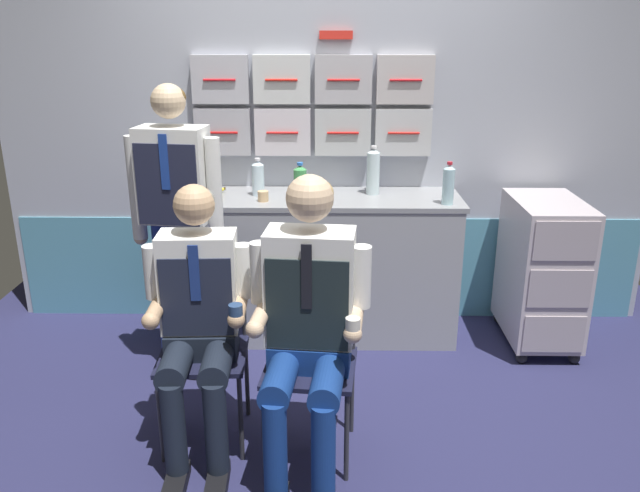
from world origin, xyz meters
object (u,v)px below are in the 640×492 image
at_px(espresso_cup_small, 263,196).
at_px(crew_member_standing, 177,210).
at_px(service_trolley, 542,269).
at_px(snack_banana, 212,190).
at_px(folding_chair_left, 205,329).
at_px(folding_chair_right, 313,340).
at_px(crew_member_right, 308,314).
at_px(water_bottle_short, 373,171).
at_px(crew_member_left, 198,313).

bearing_deg(espresso_cup_small, crew_member_standing, -140.86).
xyz_separation_m(crew_member_standing, espresso_cup_small, (0.43, 0.35, -0.01)).
bearing_deg(espresso_cup_small, service_trolley, -0.30).
relative_size(crew_member_standing, snack_banana, 9.41).
height_order(folding_chair_left, crew_member_standing, crew_member_standing).
distance_m(folding_chair_right, snack_banana, 1.44).
xyz_separation_m(service_trolley, espresso_cup_small, (-1.69, 0.01, 0.45)).
height_order(folding_chair_left, crew_member_right, crew_member_right).
height_order(folding_chair_right, snack_banana, snack_banana).
height_order(crew_member_right, water_bottle_short, crew_member_right).
xyz_separation_m(crew_member_right, crew_member_standing, (-0.74, 0.84, 0.21)).
xyz_separation_m(crew_member_left, crew_member_standing, (-0.25, 0.74, 0.26)).
bearing_deg(service_trolley, folding_chair_left, -153.99).
bearing_deg(crew_member_standing, espresso_cup_small, 39.14).
distance_m(folding_chair_right, crew_member_right, 0.26).
bearing_deg(crew_member_left, folding_chair_left, 92.88).
distance_m(service_trolley, crew_member_standing, 2.20).
relative_size(folding_chair_left, crew_member_standing, 0.53).
distance_m(folding_chair_left, crew_member_standing, 0.75).
bearing_deg(water_bottle_short, crew_member_left, -123.59).
distance_m(crew_member_left, folding_chair_right, 0.53).
bearing_deg(service_trolley, water_bottle_short, 169.40).
relative_size(crew_member_right, crew_member_standing, 0.82).
height_order(service_trolley, snack_banana, snack_banana).
height_order(folding_chair_left, espresso_cup_small, espresso_cup_small).
height_order(folding_chair_left, water_bottle_short, water_bottle_short).
bearing_deg(folding_chair_right, service_trolley, 36.94).
bearing_deg(crew_member_left, espresso_cup_small, 80.24).
bearing_deg(service_trolley, snack_banana, 174.72).
bearing_deg(crew_member_left, crew_member_right, -12.05).
distance_m(folding_chair_left, crew_member_left, 0.23).
bearing_deg(snack_banana, water_bottle_short, 0.30).
relative_size(service_trolley, espresso_cup_small, 14.32).
bearing_deg(service_trolley, espresso_cup_small, 179.70).
xyz_separation_m(crew_member_right, water_bottle_short, (0.36, 1.38, 0.31)).
relative_size(service_trolley, water_bottle_short, 3.08).
height_order(folding_chair_left, folding_chair_right, same).
relative_size(folding_chair_right, crew_member_standing, 0.53).
relative_size(service_trolley, crew_member_standing, 0.57).
height_order(crew_member_left, espresso_cup_small, crew_member_left).
height_order(crew_member_left, crew_member_right, crew_member_right).
height_order(crew_member_right, espresso_cup_small, crew_member_right).
bearing_deg(crew_member_right, snack_banana, 115.03).
xyz_separation_m(folding_chair_left, crew_member_right, (0.50, -0.27, 0.21)).
bearing_deg(folding_chair_right, crew_member_left, -174.17).
bearing_deg(service_trolley, crew_member_right, -139.41).
bearing_deg(espresso_cup_small, folding_chair_left, -101.91).
relative_size(folding_chair_left, water_bottle_short, 2.87).
distance_m(service_trolley, water_bottle_short, 1.19).
xyz_separation_m(service_trolley, crew_member_left, (-1.88, -1.08, 0.20)).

